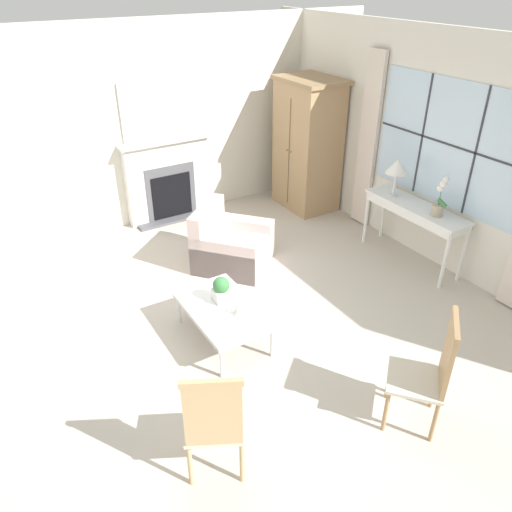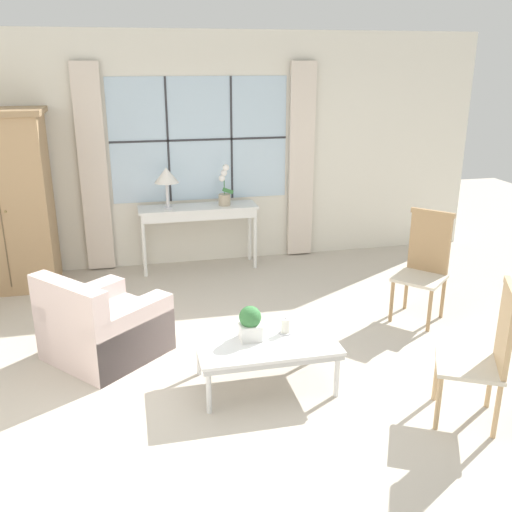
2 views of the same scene
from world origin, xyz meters
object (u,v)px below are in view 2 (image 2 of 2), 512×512
(armchair_upholstered, at_px, (103,328))
(side_chair_wooden, at_px, (425,261))
(console_table, at_px, (198,214))
(accent_chair_wooden, at_px, (487,349))
(pillar_candle, at_px, (285,327))
(coffee_table, at_px, (266,345))
(potted_plant_small, at_px, (250,323))
(armoire, at_px, (6,201))
(table_lamp, at_px, (166,176))
(potted_orchid, at_px, (224,190))

(armchair_upholstered, relative_size, side_chair_wooden, 1.09)
(console_table, distance_m, accent_chair_wooden, 3.94)
(console_table, xyz_separation_m, pillar_candle, (0.33, -2.75, -0.24))
(coffee_table, relative_size, potted_plant_small, 3.96)
(coffee_table, distance_m, potted_plant_small, 0.22)
(console_table, bearing_deg, accent_chair_wooden, -67.09)
(armoire, relative_size, armchair_upholstered, 1.67)
(armoire, xyz_separation_m, armchair_upholstered, (1.02, -1.92, -0.73))
(armoire, height_order, side_chair_wooden, armoire)
(table_lamp, height_order, armchair_upholstered, table_lamp)
(armchair_upholstered, xyz_separation_m, accent_chair_wooden, (2.64, -1.58, 0.31))
(coffee_table, height_order, pillar_candle, pillar_candle)
(accent_chair_wooden, bearing_deg, coffee_table, 150.00)
(table_lamp, relative_size, side_chair_wooden, 0.46)
(armchair_upholstered, xyz_separation_m, potted_plant_small, (1.15, -0.73, 0.27))
(armoire, bearing_deg, potted_plant_small, -50.77)
(coffee_table, bearing_deg, armchair_upholstered, 148.14)
(table_lamp, relative_size, potted_plant_small, 1.80)
(armoire, distance_m, table_lamp, 1.78)
(armchair_upholstered, distance_m, pillar_candle, 1.61)
(armchair_upholstered, bearing_deg, pillar_candle, -25.91)
(potted_orchid, relative_size, accent_chair_wooden, 0.48)
(console_table, relative_size, armchair_upholstered, 1.20)
(armoire, height_order, accent_chair_wooden, armoire)
(armoire, height_order, armchair_upholstered, armoire)
(console_table, xyz_separation_m, table_lamp, (-0.36, -0.05, 0.48))
(armoire, xyz_separation_m, side_chair_wooden, (4.11, -1.79, -0.40))
(armoire, height_order, pillar_candle, armoire)
(armchair_upholstered, relative_size, potted_plant_small, 4.31)
(console_table, relative_size, accent_chair_wooden, 1.37)
(side_chair_wooden, bearing_deg, table_lamp, 141.59)
(table_lamp, height_order, pillar_candle, table_lamp)
(armoire, distance_m, accent_chair_wooden, 5.08)
(console_table, distance_m, pillar_candle, 2.78)
(armoire, relative_size, potted_plant_small, 7.20)
(armchair_upholstered, relative_size, pillar_candle, 8.63)
(table_lamp, xyz_separation_m, pillar_candle, (0.69, -2.70, -0.73))
(potted_orchid, xyz_separation_m, potted_plant_small, (-0.29, -2.76, -0.44))
(console_table, relative_size, side_chair_wooden, 1.32)
(armoire, distance_m, potted_orchid, 2.45)
(side_chair_wooden, xyz_separation_m, pillar_candle, (-1.66, -0.83, -0.14))
(console_table, height_order, table_lamp, table_lamp)
(armchair_upholstered, height_order, potted_plant_small, armchair_upholstered)
(table_lamp, height_order, potted_orchid, potted_orchid)
(table_lamp, height_order, coffee_table, table_lamp)
(armchair_upholstered, xyz_separation_m, coffee_table, (1.26, -0.78, 0.09))
(armchair_upholstered, bearing_deg, potted_orchid, 54.82)
(table_lamp, bearing_deg, potted_plant_small, -81.64)
(accent_chair_wooden, height_order, coffee_table, accent_chair_wooden)
(table_lamp, xyz_separation_m, coffee_table, (0.51, -2.78, -0.82))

